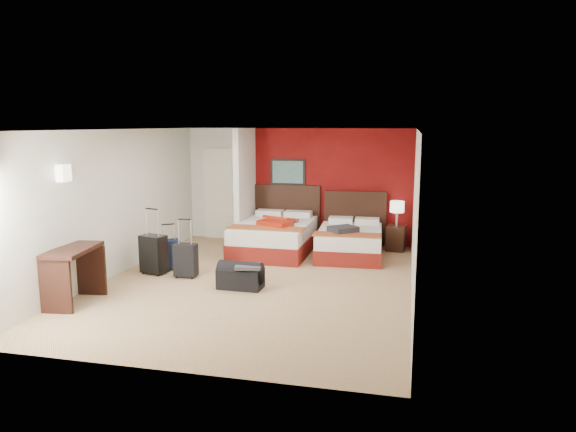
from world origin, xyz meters
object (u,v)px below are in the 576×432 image
(duffel_bag, at_px, (241,277))
(desk, at_px, (74,276))
(nightstand, at_px, (396,238))
(table_lamp, at_px, (397,214))
(bed_right, at_px, (350,243))
(bed_left, at_px, (274,238))
(red_suitcase_open, at_px, (278,221))
(suitcase_navy, at_px, (169,256))
(suitcase_black, at_px, (154,255))
(suitcase_charcoal, at_px, (186,262))

(duffel_bag, xyz_separation_m, desk, (-2.12, -1.24, 0.24))
(nightstand, distance_m, table_lamp, 0.52)
(table_lamp, bearing_deg, bed_right, -141.01)
(desk, bearing_deg, bed_right, 38.55)
(bed_left, bearing_deg, red_suitcase_open, -44.65)
(nightstand, xyz_separation_m, suitcase_navy, (-3.93, -2.41, -0.00))
(bed_right, xyz_separation_m, red_suitcase_open, (-1.43, -0.15, 0.40))
(bed_left, height_order, suitcase_navy, bed_left)
(suitcase_black, distance_m, desk, 1.74)
(suitcase_charcoal, xyz_separation_m, desk, (-1.02, -1.62, 0.14))
(red_suitcase_open, height_order, suitcase_charcoal, red_suitcase_open)
(bed_left, xyz_separation_m, duffel_bag, (0.07, -2.42, -0.13))
(nightstand, xyz_separation_m, desk, (-4.45, -4.42, 0.16))
(red_suitcase_open, height_order, desk, desk)
(suitcase_charcoal, relative_size, suitcase_navy, 1.08)
(bed_right, relative_size, suitcase_charcoal, 3.22)
(table_lamp, relative_size, desk, 0.51)
(suitcase_charcoal, bearing_deg, duffel_bag, -19.73)
(nightstand, xyz_separation_m, suitcase_black, (-4.07, -2.72, 0.07))
(desk, bearing_deg, duffel_bag, 22.86)
(suitcase_black, relative_size, desk, 0.65)
(bed_right, bearing_deg, table_lamp, 35.81)
(suitcase_charcoal, height_order, duffel_bag, suitcase_charcoal)
(red_suitcase_open, bearing_deg, bed_left, 157.95)
(red_suitcase_open, bearing_deg, suitcase_charcoal, -97.13)
(bed_left, relative_size, bed_right, 1.15)
(suitcase_charcoal, bearing_deg, nightstand, 38.31)
(red_suitcase_open, relative_size, suitcase_charcoal, 1.56)
(red_suitcase_open, relative_size, nightstand, 1.66)
(suitcase_black, height_order, desk, desk)
(bed_right, bearing_deg, nightstand, 35.81)
(nightstand, height_order, suitcase_black, suitcase_black)
(suitcase_navy, bearing_deg, bed_left, 10.83)
(duffel_bag, bearing_deg, bed_right, 61.75)
(table_lamp, bearing_deg, desk, -135.19)
(suitcase_charcoal, relative_size, duffel_bag, 0.79)
(red_suitcase_open, height_order, suitcase_black, red_suitcase_open)
(table_lamp, bearing_deg, bed_left, -162.53)
(duffel_bag, bearing_deg, nightstand, 56.00)
(red_suitcase_open, height_order, suitcase_navy, red_suitcase_open)
(nightstand, relative_size, duffel_bag, 0.74)
(red_suitcase_open, height_order, duffel_bag, red_suitcase_open)
(red_suitcase_open, relative_size, duffel_bag, 1.22)
(bed_left, relative_size, table_lamp, 4.00)
(bed_left, height_order, table_lamp, table_lamp)
(table_lamp, bearing_deg, duffel_bag, -126.28)
(red_suitcase_open, bearing_deg, bed_right, 28.79)
(red_suitcase_open, relative_size, suitcase_black, 1.32)
(suitcase_black, bearing_deg, bed_right, 46.93)
(red_suitcase_open, xyz_separation_m, suitcase_black, (-1.77, -1.87, -0.34))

